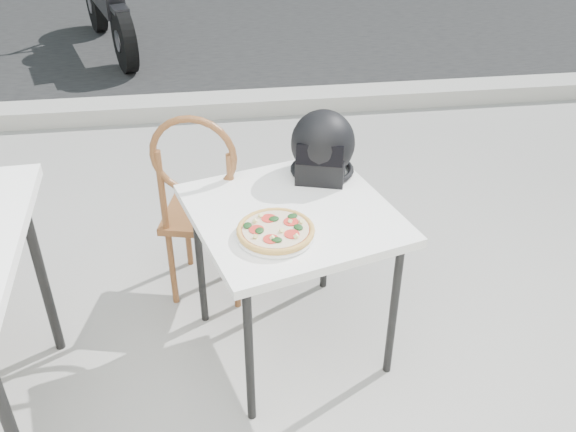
{
  "coord_description": "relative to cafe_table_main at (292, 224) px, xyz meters",
  "views": [
    {
      "loc": [
        0.05,
        -1.42,
        1.97
      ],
      "look_at": [
        0.3,
        0.45,
        0.73
      ],
      "focal_mm": 40.0,
      "sensor_mm": 36.0,
      "label": 1
    }
  ],
  "objects": [
    {
      "name": "helmet",
      "position": [
        0.16,
        0.26,
        0.18
      ],
      "size": [
        0.32,
        0.33,
        0.27
      ],
      "rotation": [
        0.0,
        0.0,
        -0.29
      ],
      "color": "black",
      "rests_on": "cafe_table_main"
    },
    {
      "name": "cafe_chair_main",
      "position": [
        -0.33,
        0.38,
        -0.09
      ],
      "size": [
        0.44,
        0.44,
        0.95
      ],
      "rotation": [
        0.0,
        0.0,
        2.9
      ],
      "color": "brown",
      "rests_on": "ground"
    },
    {
      "name": "pizza",
      "position": [
        -0.08,
        -0.16,
        0.09
      ],
      "size": [
        0.35,
        0.35,
        0.03
      ],
      "rotation": [
        0.0,
        0.0,
        0.34
      ],
      "color": "gold",
      "rests_on": "plate"
    },
    {
      "name": "motorcycle",
      "position": [
        -1.12,
        4.0,
        -0.23
      ],
      "size": [
        0.67,
        1.72,
        0.88
      ],
      "rotation": [
        0.0,
        0.0,
        0.3
      ],
      "color": "black",
      "rests_on": "street_asphalt"
    },
    {
      "name": "plate",
      "position": [
        -0.08,
        -0.16,
        0.07
      ],
      "size": [
        0.3,
        0.3,
        0.02
      ],
      "rotation": [
        0.0,
        0.0,
        0.09
      ],
      "color": "white",
      "rests_on": "cafe_table_main"
    },
    {
      "name": "curb",
      "position": [
        -0.33,
        2.44,
        -0.56
      ],
      "size": [
        30.0,
        0.25,
        0.12
      ],
      "primitive_type": "cube",
      "color": "#A8A59D",
      "rests_on": "ground"
    },
    {
      "name": "cafe_table_main",
      "position": [
        0.0,
        0.0,
        0.0
      ],
      "size": [
        0.88,
        0.88,
        0.68
      ],
      "rotation": [
        0.0,
        0.0,
        0.28
      ],
      "color": "white",
      "rests_on": "ground"
    }
  ]
}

